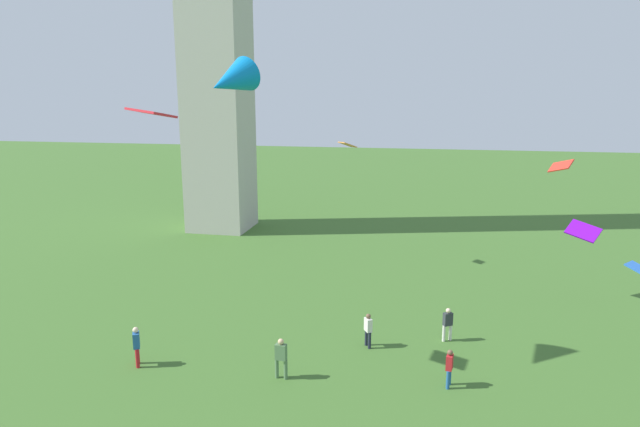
# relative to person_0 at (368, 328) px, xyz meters

# --- Properties ---
(person_0) EXTENTS (0.44, 0.51, 1.69)m
(person_0) POSITION_rel_person_0_xyz_m (0.00, 0.00, 0.00)
(person_0) COLOR #1E2333
(person_0) RESTS_ON ground_plane
(person_1) EXTENTS (0.47, 0.55, 1.84)m
(person_1) POSITION_rel_person_0_xyz_m (-9.92, -3.89, 0.08)
(person_1) COLOR red
(person_1) RESTS_ON ground_plane
(person_2) EXTENTS (0.56, 0.32, 1.82)m
(person_2) POSITION_rel_person_0_xyz_m (-3.30, -3.72, 0.07)
(person_2) COLOR #51754C
(person_2) RESTS_ON ground_plane
(person_4) EXTENTS (0.51, 0.45, 1.70)m
(person_4) POSITION_rel_person_0_xyz_m (3.76, 1.44, 0.00)
(person_4) COLOR silver
(person_4) RESTS_ON ground_plane
(person_5) EXTENTS (0.33, 0.51, 1.66)m
(person_5) POSITION_rel_person_0_xyz_m (3.71, -3.01, -0.02)
(person_5) COLOR #235693
(person_5) RESTS_ON ground_plane
(kite_flying_0) EXTENTS (1.34, 1.33, 0.43)m
(kite_flying_0) POSITION_rel_person_0_xyz_m (-2.99, 12.70, 7.62)
(kite_flying_0) COLOR orange
(kite_flying_2) EXTENTS (1.19, 1.30, 0.74)m
(kite_flying_2) POSITION_rel_person_0_xyz_m (8.96, 4.44, 7.50)
(kite_flying_2) COLOR red
(kite_flying_3) EXTENTS (2.07, 1.79, 0.45)m
(kite_flying_3) POSITION_rel_person_0_xyz_m (-8.44, -3.98, 10.24)
(kite_flying_3) COLOR red
(kite_flying_4) EXTENTS (2.06, 1.71, 1.06)m
(kite_flying_4) POSITION_rel_person_0_xyz_m (11.46, 8.72, 3.23)
(kite_flying_4) COLOR #740DBF
(kite_flying_5) EXTENTS (2.28, 2.75, 1.99)m
(kite_flying_5) POSITION_rel_person_0_xyz_m (-5.40, -3.06, 11.50)
(kite_flying_5) COLOR #0979CE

